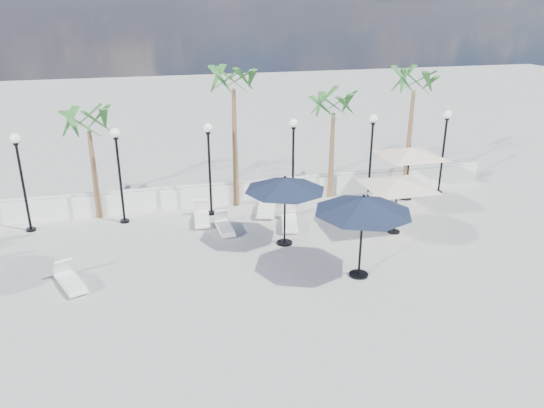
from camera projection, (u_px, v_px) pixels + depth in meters
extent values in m
plane|color=gray|center=(241.00, 292.00, 16.17)|extent=(100.00, 100.00, 0.00)
cube|color=silver|center=(208.00, 196.00, 22.79)|extent=(26.00, 0.30, 0.90)
cube|color=silver|center=(207.00, 184.00, 22.60)|extent=(26.00, 0.12, 0.08)
cylinder|color=black|center=(31.00, 230.00, 20.44)|extent=(0.36, 0.36, 0.10)
cylinder|color=black|center=(24.00, 188.00, 19.83)|extent=(0.10, 0.10, 3.50)
cylinder|color=black|center=(16.00, 144.00, 19.21)|extent=(0.18, 0.18, 0.10)
sphere|color=white|center=(15.00, 138.00, 19.14)|extent=(0.36, 0.36, 0.36)
cylinder|color=black|center=(125.00, 221.00, 21.24)|extent=(0.36, 0.36, 0.10)
cylinder|color=black|center=(120.00, 181.00, 20.62)|extent=(0.10, 0.10, 3.50)
cylinder|color=black|center=(116.00, 138.00, 20.00)|extent=(0.18, 0.18, 0.10)
sphere|color=white|center=(115.00, 133.00, 19.93)|extent=(0.36, 0.36, 0.36)
cylinder|color=black|center=(212.00, 213.00, 22.03)|extent=(0.36, 0.36, 0.10)
cylinder|color=black|center=(210.00, 174.00, 21.41)|extent=(0.10, 0.10, 3.50)
cylinder|color=black|center=(208.00, 133.00, 20.80)|extent=(0.18, 0.18, 0.10)
sphere|color=white|center=(208.00, 128.00, 20.72)|extent=(0.36, 0.36, 0.36)
cylinder|color=black|center=(292.00, 205.00, 22.82)|extent=(0.36, 0.36, 0.10)
cylinder|color=black|center=(293.00, 168.00, 22.20)|extent=(0.10, 0.10, 3.50)
cylinder|color=black|center=(294.00, 128.00, 21.59)|extent=(0.18, 0.18, 0.10)
sphere|color=white|center=(294.00, 123.00, 21.51)|extent=(0.36, 0.36, 0.36)
cylinder|color=black|center=(368.00, 199.00, 23.61)|extent=(0.36, 0.36, 0.10)
cylinder|color=black|center=(370.00, 162.00, 23.00)|extent=(0.10, 0.10, 3.50)
cylinder|color=black|center=(373.00, 123.00, 22.38)|extent=(0.18, 0.18, 0.10)
sphere|color=white|center=(373.00, 118.00, 22.30)|extent=(0.36, 0.36, 0.36)
cylinder|color=black|center=(438.00, 192.00, 24.40)|extent=(0.36, 0.36, 0.10)
cylinder|color=black|center=(443.00, 156.00, 23.79)|extent=(0.10, 0.10, 3.50)
cylinder|color=black|center=(447.00, 119.00, 23.17)|extent=(0.18, 0.18, 0.10)
sphere|color=white|center=(448.00, 114.00, 23.10)|extent=(0.36, 0.36, 0.36)
cone|color=brown|center=(95.00, 175.00, 21.10)|extent=(0.28, 0.28, 3.60)
cone|color=brown|center=(235.00, 149.00, 22.14)|extent=(0.28, 0.28, 5.00)
cone|color=brown|center=(332.00, 156.00, 23.33)|extent=(0.28, 0.28, 3.80)
cone|color=brown|center=(409.00, 142.00, 24.02)|extent=(0.28, 0.28, 4.60)
cube|color=white|center=(71.00, 283.00, 16.42)|extent=(1.15, 1.75, 0.09)
cube|color=white|center=(72.00, 283.00, 16.22)|extent=(0.91, 1.24, 0.09)
cube|color=white|center=(63.00, 265.00, 16.81)|extent=(0.63, 0.56, 0.52)
cube|color=white|center=(267.00, 208.00, 22.23)|extent=(1.30, 2.24, 0.11)
cube|color=white|center=(266.00, 208.00, 21.92)|extent=(1.05, 1.57, 0.11)
cube|color=white|center=(268.00, 191.00, 22.88)|extent=(0.78, 0.67, 0.66)
cube|color=white|center=(202.00, 219.00, 21.20)|extent=(0.74, 1.81, 0.10)
cube|color=white|center=(202.00, 219.00, 20.95)|extent=(0.65, 1.24, 0.10)
cube|color=white|center=(201.00, 204.00, 21.73)|extent=(0.59, 0.46, 0.55)
cube|color=white|center=(224.00, 228.00, 20.37)|extent=(0.60, 1.62, 0.09)
cube|color=white|center=(225.00, 228.00, 20.14)|extent=(0.55, 1.10, 0.09)
cube|color=white|center=(221.00, 214.00, 20.83)|extent=(0.52, 0.40, 0.50)
cube|color=white|center=(290.00, 223.00, 20.81)|extent=(1.01, 1.89, 0.10)
cube|color=white|center=(290.00, 223.00, 20.54)|extent=(0.83, 1.32, 0.10)
cube|color=white|center=(289.00, 208.00, 21.36)|extent=(0.65, 0.55, 0.56)
cylinder|color=white|center=(373.00, 204.00, 23.05)|extent=(0.42, 0.42, 0.03)
cylinder|color=white|center=(373.00, 199.00, 22.97)|extent=(0.06, 0.06, 0.50)
cylinder|color=white|center=(374.00, 194.00, 22.87)|extent=(0.54, 0.54, 0.03)
cylinder|color=black|center=(284.00, 243.00, 19.39)|extent=(0.58, 0.58, 0.06)
cylinder|color=black|center=(285.00, 212.00, 18.95)|extent=(0.07, 0.07, 2.50)
cone|color=black|center=(285.00, 184.00, 18.56)|extent=(2.92, 2.92, 0.47)
sphere|color=black|center=(285.00, 177.00, 18.47)|extent=(0.08, 0.08, 0.08)
cylinder|color=black|center=(359.00, 274.00, 17.15)|extent=(0.62, 0.62, 0.07)
cylinder|color=black|center=(361.00, 238.00, 16.67)|extent=(0.08, 0.08, 2.67)
cone|color=black|center=(363.00, 204.00, 16.26)|extent=(3.12, 3.12, 0.50)
sphere|color=black|center=(364.00, 196.00, 16.16)|extent=(0.09, 0.09, 0.09)
cylinder|color=black|center=(393.00, 232.00, 20.32)|extent=(0.49, 0.49, 0.06)
cylinder|color=black|center=(396.00, 206.00, 19.94)|extent=(0.07, 0.07, 2.17)
pyramid|color=beige|center=(398.00, 178.00, 19.54)|extent=(4.80, 4.80, 0.33)
cylinder|color=black|center=(405.00, 198.00, 23.73)|extent=(0.54, 0.54, 0.06)
cylinder|color=black|center=(408.00, 174.00, 23.32)|extent=(0.07, 0.07, 2.33)
pyramid|color=beige|center=(410.00, 148.00, 22.89)|extent=(5.05, 5.05, 0.36)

